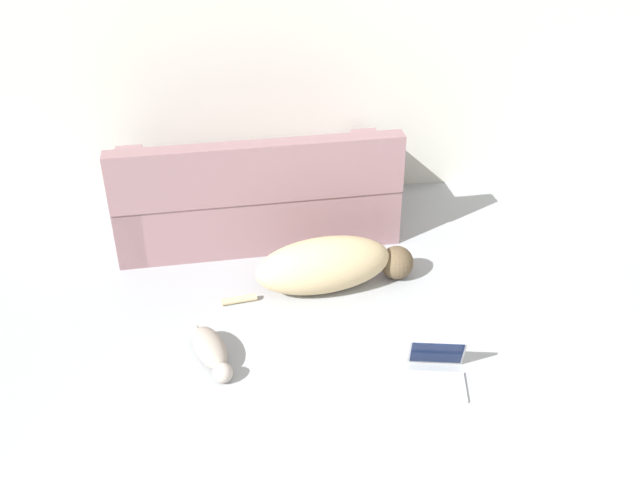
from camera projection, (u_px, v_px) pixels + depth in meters
name	position (u px, v px, depth m)	size (l,w,h in m)	color
wall_back	(329.00, 41.00, 5.43)	(6.88, 0.06, 2.50)	beige
couch	(256.00, 198.00, 5.32)	(2.08, 0.99, 0.86)	gray
dog	(330.00, 265.00, 4.74)	(1.33, 0.52, 0.38)	tan
cat	(212.00, 351.00, 4.17)	(0.30, 0.57, 0.14)	gray
laptop_open	(437.00, 366.00, 4.05)	(0.37, 0.38, 0.24)	#B7B7BC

